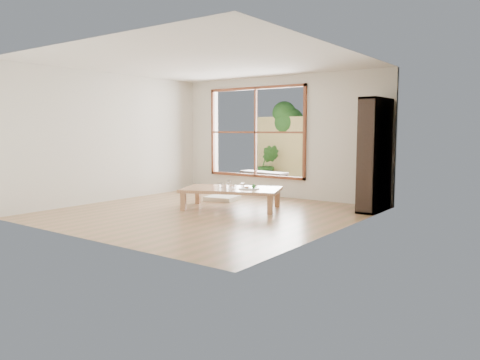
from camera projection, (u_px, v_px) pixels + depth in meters
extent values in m
plane|color=#A77653|center=(207.00, 212.00, 8.26)|extent=(5.00, 5.00, 0.00)
cube|color=tan|center=(231.00, 190.00, 8.62)|extent=(2.01, 1.59, 0.06)
cube|color=tan|center=(183.00, 202.00, 8.43)|extent=(0.12, 0.12, 0.33)
cube|color=tan|center=(198.00, 195.00, 9.22)|extent=(0.12, 0.12, 0.33)
cube|color=tan|center=(270.00, 205.00, 8.06)|extent=(0.12, 0.12, 0.33)
cube|color=tan|center=(277.00, 198.00, 8.85)|extent=(0.12, 0.12, 0.33)
cube|color=silver|center=(223.00, 198.00, 9.72)|extent=(0.71, 0.71, 0.09)
cube|color=black|center=(375.00, 155.00, 8.32)|extent=(0.32, 0.91, 2.01)
cylinder|color=silver|center=(229.00, 185.00, 8.48)|extent=(0.09, 0.09, 0.16)
cylinder|color=silver|center=(243.00, 186.00, 8.62)|extent=(0.06, 0.06, 0.09)
cylinder|color=silver|center=(229.00, 185.00, 8.75)|extent=(0.07, 0.07, 0.09)
cylinder|color=silver|center=(221.00, 185.00, 8.68)|extent=(0.07, 0.07, 0.09)
cube|color=white|center=(249.00, 189.00, 8.44)|extent=(0.31, 0.23, 0.02)
sphere|color=#2B6729|center=(254.00, 186.00, 8.42)|extent=(0.08, 0.08, 0.08)
cube|color=#C66F2E|center=(246.00, 188.00, 8.42)|extent=(0.06, 0.05, 0.03)
cube|color=beige|center=(247.00, 187.00, 8.51)|extent=(0.07, 0.06, 0.02)
cylinder|color=silver|center=(248.00, 188.00, 8.37)|extent=(0.17, 0.02, 0.01)
cube|color=#393029|center=(282.00, 189.00, 11.47)|extent=(2.80, 2.00, 0.05)
cube|color=black|center=(264.00, 173.00, 11.54)|extent=(1.30, 0.52, 0.05)
cube|color=black|center=(242.00, 179.00, 11.86)|extent=(0.07, 0.07, 0.35)
cube|color=black|center=(250.00, 179.00, 12.07)|extent=(0.07, 0.07, 0.35)
cube|color=black|center=(279.00, 183.00, 11.05)|extent=(0.07, 0.07, 0.35)
cube|color=black|center=(286.00, 182.00, 11.26)|extent=(0.07, 0.07, 0.35)
cube|color=#D8C16E|center=(302.00, 151.00, 12.18)|extent=(2.80, 0.06, 1.80)
imported|color=#265920|center=(326.00, 170.00, 11.34)|extent=(0.99, 0.92, 0.90)
imported|color=#265920|center=(268.00, 164.00, 12.43)|extent=(0.69, 0.63, 1.02)
cylinder|color=#4C3D2D|center=(285.00, 154.00, 12.84)|extent=(0.14, 0.14, 1.60)
sphere|color=#265920|center=(289.00, 123.00, 12.68)|extent=(0.84, 0.84, 0.84)
sphere|color=#265920|center=(282.00, 130.00, 12.92)|extent=(0.70, 0.70, 0.70)
sphere|color=#265920|center=(284.00, 113.00, 12.62)|extent=(0.64, 0.64, 0.64)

